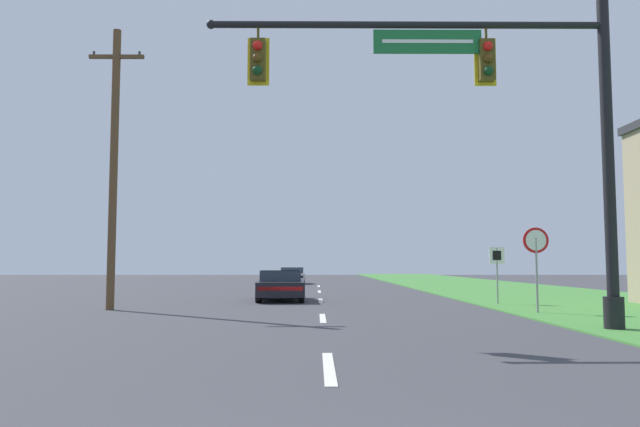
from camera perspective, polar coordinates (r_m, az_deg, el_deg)
grass_verge_right at (r=34.67m, az=17.70°, el=-6.79°), size 10.00×110.00×0.04m
road_center_line at (r=25.00m, az=0.05°, el=-7.97°), size 0.16×34.80×0.01m
signal_mast at (r=14.86m, az=16.74°, el=8.31°), size 9.31×0.47×7.76m
car_ahead at (r=25.19m, az=-3.66°, el=-6.58°), size 2.06×4.43×1.19m
far_car at (r=45.98m, az=-2.54°, el=-5.69°), size 1.82×4.30×1.19m
stop_sign at (r=19.56m, az=19.15°, el=-3.20°), size 0.76×0.07×2.50m
route_sign_post at (r=23.48m, az=15.87°, el=-4.30°), size 0.55×0.06×2.03m
utility_pole_near at (r=21.37m, az=-18.34°, el=4.43°), size 1.80×0.26×9.17m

